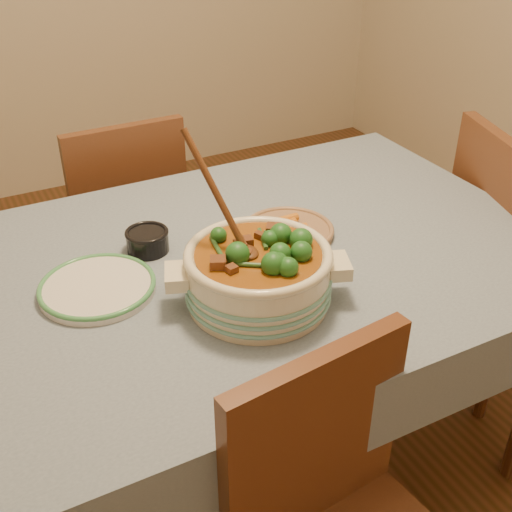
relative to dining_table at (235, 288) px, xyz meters
The scene contains 8 objects.
floor 0.66m from the dining_table, ahead, with size 4.50×4.50×0.00m, color #482E14.
dining_table is the anchor object (origin of this frame).
stew_casserole 0.26m from the dining_table, 99.85° to the right, with size 0.42×0.41×0.39m.
white_plate 0.36m from the dining_table, behind, with size 0.34×0.34×0.02m.
condiment_bowl 0.26m from the dining_table, 143.01° to the left, with size 0.14×0.14×0.06m.
fried_plate 0.21m from the dining_table, 12.91° to the left, with size 0.29×0.29×0.04m.
chair_far 0.83m from the dining_table, 94.11° to the left, with size 0.42×0.42×0.88m.
chair_right 0.98m from the dining_table, ahead, with size 0.54×0.54×0.93m.
Camera 1 is at (-0.59, -1.24, 1.62)m, focal length 45.00 mm.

